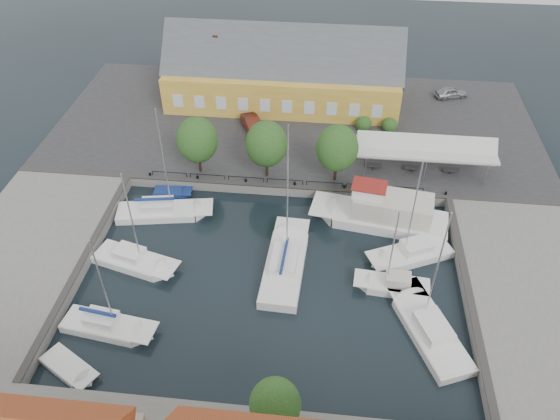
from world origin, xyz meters
name	(u,v)px	position (x,y,z in m)	size (l,w,h in m)	color
ground	(273,267)	(0.00, 0.00, 0.00)	(140.00, 140.00, 0.00)	black
north_quay	(295,126)	(0.00, 23.00, 0.50)	(56.00, 26.00, 1.00)	#2D2D30
west_quay	(21,260)	(-22.00, -2.00, 0.50)	(12.00, 24.00, 1.00)	slate
east_quay	(539,301)	(22.00, -2.00, 0.50)	(12.00, 24.00, 1.00)	slate
quay_edge_fittings	(279,222)	(0.02, 4.75, 1.06)	(56.00, 24.72, 0.40)	#383533
warehouse	(278,74)	(-2.60, 28.36, 4.43)	(28.56, 14.00, 9.55)	gold
tent_canopy	(426,150)	(14.00, 14.50, 3.68)	(14.00, 4.00, 2.83)	silver
quay_trees	(266,144)	(-2.00, 12.00, 4.88)	(18.20, 4.20, 6.30)	black
car_silver	(451,92)	(19.10, 31.11, 1.69)	(1.63, 4.06, 1.38)	#999CA0
car_red	(253,125)	(-4.73, 20.49, 1.79)	(1.67, 4.79, 1.58)	#571E13
center_sailboat	(285,265)	(1.09, -0.03, 0.36)	(3.61, 10.89, 14.46)	white
trawler	(384,215)	(9.87, 6.94, 1.02)	(13.46, 5.79, 5.00)	white
east_boat_a	(411,255)	(12.18, 2.51, 0.26)	(8.06, 5.59, 11.10)	white
east_boat_b	(394,287)	(10.39, -1.47, 0.26)	(6.52, 2.60, 9.00)	white
east_boat_c	(429,331)	(12.87, -5.82, 0.26)	(6.43, 9.90, 12.10)	white
west_boat_a	(163,212)	(-11.51, 5.88, 0.27)	(9.63, 4.18, 12.29)	white
west_boat_c	(134,262)	(-12.15, -0.99, 0.26)	(8.15, 4.50, 10.70)	white
west_boat_d	(107,327)	(-12.03, -8.12, 0.27)	(7.81, 3.29, 10.29)	white
launch_sw	(69,369)	(-13.58, -11.92, 0.09)	(5.02, 3.91, 0.98)	white
launch_nw	(172,194)	(-11.41, 9.08, 0.09)	(4.02, 1.79, 0.88)	navy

